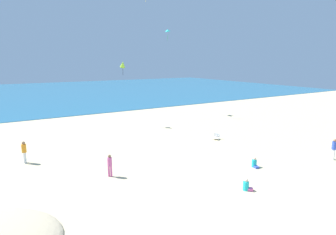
{
  "coord_description": "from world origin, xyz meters",
  "views": [
    {
      "loc": [
        -8.88,
        -9.25,
        6.83
      ],
      "look_at": [
        0.0,
        5.4,
        3.37
      ],
      "focal_mm": 30.13,
      "sensor_mm": 36.0,
      "label": 1
    }
  ],
  "objects_px": {
    "person_2": "(247,186)",
    "person_3": "(334,148)",
    "person_1": "(255,164)",
    "person_5": "(24,151)",
    "kite_teal": "(167,30)",
    "beach_chair_far_right": "(216,137)",
    "kite_lime": "(123,64)",
    "person_4": "(110,164)"
  },
  "relations": [
    {
      "from": "person_3",
      "to": "kite_teal",
      "type": "height_order",
      "value": "kite_teal"
    },
    {
      "from": "person_3",
      "to": "kite_lime",
      "type": "relative_size",
      "value": 0.99
    },
    {
      "from": "kite_lime",
      "to": "kite_teal",
      "type": "height_order",
      "value": "kite_teal"
    },
    {
      "from": "person_5",
      "to": "kite_lime",
      "type": "xyz_separation_m",
      "value": [
        10.29,
        7.32,
        5.58
      ]
    },
    {
      "from": "beach_chair_far_right",
      "to": "person_2",
      "type": "bearing_deg",
      "value": 25.92
    },
    {
      "from": "person_2",
      "to": "person_3",
      "type": "bearing_deg",
      "value": 41.89
    },
    {
      "from": "kite_teal",
      "to": "person_1",
      "type": "bearing_deg",
      "value": -105.18
    },
    {
      "from": "person_3",
      "to": "kite_teal",
      "type": "xyz_separation_m",
      "value": [
        -0.4,
        21.88,
        9.74
      ]
    },
    {
      "from": "person_4",
      "to": "kite_lime",
      "type": "xyz_separation_m",
      "value": [
        6.13,
        12.49,
        5.67
      ]
    },
    {
      "from": "kite_lime",
      "to": "kite_teal",
      "type": "distance_m",
      "value": 9.82
    },
    {
      "from": "person_1",
      "to": "person_4",
      "type": "xyz_separation_m",
      "value": [
        -8.59,
        3.43,
        0.55
      ]
    },
    {
      "from": "person_2",
      "to": "person_3",
      "type": "height_order",
      "value": "person_3"
    },
    {
      "from": "beach_chair_far_right",
      "to": "person_2",
      "type": "relative_size",
      "value": 1.16
    },
    {
      "from": "kite_teal",
      "to": "person_4",
      "type": "bearing_deg",
      "value": -130.22
    },
    {
      "from": "person_3",
      "to": "person_5",
      "type": "bearing_deg",
      "value": 5.11
    },
    {
      "from": "person_3",
      "to": "person_1",
      "type": "bearing_deg",
      "value": 16.84
    },
    {
      "from": "person_2",
      "to": "kite_lime",
      "type": "xyz_separation_m",
      "value": [
        0.51,
        18.05,
        6.21
      ]
    },
    {
      "from": "person_1",
      "to": "kite_teal",
      "type": "height_order",
      "value": "kite_teal"
    },
    {
      "from": "person_4",
      "to": "kite_teal",
      "type": "xyz_separation_m",
      "value": [
        14.03,
        16.59,
        9.82
      ]
    },
    {
      "from": "person_1",
      "to": "kite_teal",
      "type": "relative_size",
      "value": 0.46
    },
    {
      "from": "person_2",
      "to": "person_3",
      "type": "distance_m",
      "value": 8.83
    },
    {
      "from": "person_3",
      "to": "person_5",
      "type": "height_order",
      "value": "person_5"
    },
    {
      "from": "beach_chair_far_right",
      "to": "person_3",
      "type": "height_order",
      "value": "person_3"
    },
    {
      "from": "person_1",
      "to": "person_2",
      "type": "xyz_separation_m",
      "value": [
        -2.98,
        -2.13,
        0.0
      ]
    },
    {
      "from": "beach_chair_far_right",
      "to": "person_5",
      "type": "distance_m",
      "value": 15.23
    },
    {
      "from": "kite_lime",
      "to": "kite_teal",
      "type": "bearing_deg",
      "value": 27.43
    },
    {
      "from": "person_1",
      "to": "person_5",
      "type": "height_order",
      "value": "person_5"
    },
    {
      "from": "person_1",
      "to": "person_5",
      "type": "xyz_separation_m",
      "value": [
        -12.75,
        8.61,
        0.64
      ]
    },
    {
      "from": "person_1",
      "to": "kite_lime",
      "type": "distance_m",
      "value": 17.27
    },
    {
      "from": "kite_lime",
      "to": "kite_teal",
      "type": "xyz_separation_m",
      "value": [
        7.9,
        4.1,
        4.15
      ]
    },
    {
      "from": "person_1",
      "to": "person_3",
      "type": "bearing_deg",
      "value": 83.61
    },
    {
      "from": "person_4",
      "to": "person_5",
      "type": "xyz_separation_m",
      "value": [
        -4.16,
        5.17,
        0.09
      ]
    },
    {
      "from": "person_3",
      "to": "person_4",
      "type": "xyz_separation_m",
      "value": [
        -14.42,
        5.29,
        -0.08
      ]
    },
    {
      "from": "person_1",
      "to": "person_4",
      "type": "relative_size",
      "value": 0.48
    },
    {
      "from": "person_4",
      "to": "kite_teal",
      "type": "relative_size",
      "value": 0.94
    },
    {
      "from": "person_4",
      "to": "kite_teal",
      "type": "bearing_deg",
      "value": 179.82
    },
    {
      "from": "person_3",
      "to": "kite_lime",
      "type": "bearing_deg",
      "value": -30.49
    },
    {
      "from": "person_3",
      "to": "person_4",
      "type": "bearing_deg",
      "value": 14.36
    },
    {
      "from": "beach_chair_far_right",
      "to": "person_1",
      "type": "height_order",
      "value": "person_1"
    },
    {
      "from": "beach_chair_far_right",
      "to": "person_4",
      "type": "distance_m",
      "value": 11.32
    },
    {
      "from": "person_2",
      "to": "kite_teal",
      "type": "height_order",
      "value": "kite_teal"
    },
    {
      "from": "beach_chair_far_right",
      "to": "person_4",
      "type": "xyz_separation_m",
      "value": [
        -10.9,
        -3.0,
        0.55
      ]
    }
  ]
}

